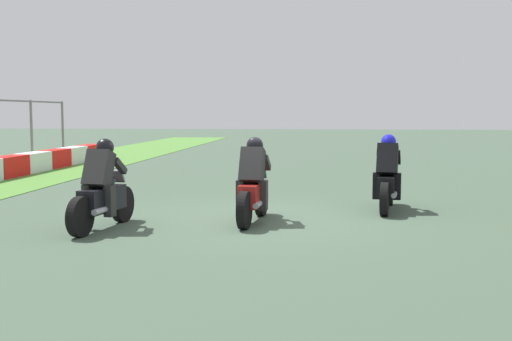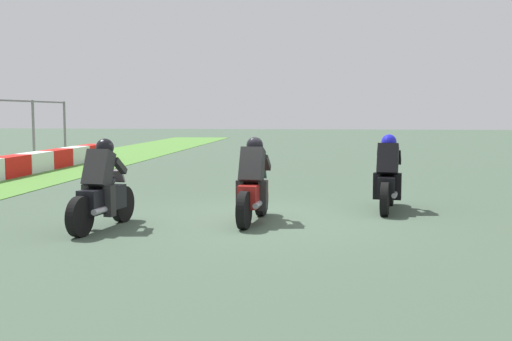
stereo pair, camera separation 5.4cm
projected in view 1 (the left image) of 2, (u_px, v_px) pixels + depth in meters
name	position (u px, v px, depth m)	size (l,w,h in m)	color
ground_plane	(261.00, 220.00, 11.27)	(120.00, 120.00, 0.00)	#405442
rider_lane_a	(387.00, 179.00, 12.28)	(2.03, 0.61, 1.51)	black
rider_lane_b	(253.00, 187.00, 10.96)	(2.04, 0.57, 1.51)	black
rider_lane_c	(102.00, 192.00, 10.31)	(2.03, 0.61, 1.51)	black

